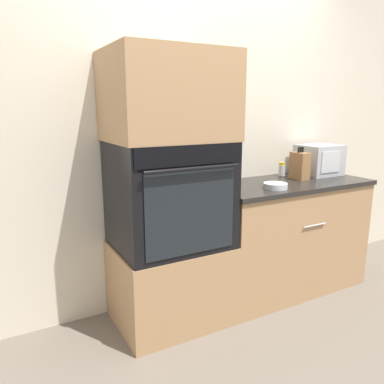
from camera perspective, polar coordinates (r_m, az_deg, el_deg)
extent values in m
plane|color=#6B6056|center=(2.78, 7.15, -19.39)|extent=(12.00, 12.00, 0.00)
cube|color=beige|center=(2.90, 0.44, 8.26)|extent=(8.00, 0.05, 2.50)
cube|color=#A87F56|center=(2.70, -3.27, -13.55)|extent=(0.76, 0.60, 0.56)
cube|color=black|center=(2.49, -3.45, -0.35)|extent=(0.73, 0.59, 0.71)
cube|color=black|center=(2.17, -0.13, 5.63)|extent=(0.70, 0.01, 0.12)
cube|color=orange|center=(2.17, -0.08, 5.62)|extent=(0.09, 0.00, 0.03)
cube|color=black|center=(2.24, -0.12, -3.10)|extent=(0.60, 0.01, 0.53)
cylinder|color=black|center=(2.16, 0.27, 3.56)|extent=(0.62, 0.02, 0.02)
cube|color=#A87F56|center=(2.42, -3.65, 14.32)|extent=(0.76, 0.60, 0.55)
cube|color=#A87F56|center=(3.19, 13.87, -6.71)|extent=(1.32, 0.60, 0.87)
cube|color=black|center=(3.08, 14.31, 1.25)|extent=(1.34, 0.63, 0.03)
cylinder|color=#B7B7BC|center=(2.93, 18.21, -4.84)|extent=(0.22, 0.01, 0.01)
cube|color=#B2B5BA|center=(3.45, 18.76, 4.66)|extent=(0.34, 0.29, 0.26)
cube|color=silver|center=(3.34, 20.39, 4.29)|extent=(0.21, 0.01, 0.18)
cube|color=olive|center=(3.18, 16.08, 3.84)|extent=(0.09, 0.15, 0.22)
cylinder|color=black|center=(3.15, 15.93, 6.19)|extent=(0.02, 0.02, 0.04)
cylinder|color=black|center=(3.16, 16.23, 6.20)|extent=(0.02, 0.02, 0.04)
cylinder|color=black|center=(3.18, 16.53, 6.22)|extent=(0.02, 0.02, 0.04)
cylinder|color=silver|center=(2.77, 12.58, 0.93)|extent=(0.17, 0.17, 0.04)
cylinder|color=#427047|center=(2.90, 2.44, 2.00)|extent=(0.04, 0.04, 0.07)
cylinder|color=#B7B7BC|center=(2.89, 2.45, 2.87)|extent=(0.04, 0.04, 0.02)
cylinder|color=silver|center=(3.33, 13.51, 3.23)|extent=(0.06, 0.06, 0.09)
cylinder|color=gold|center=(3.32, 13.56, 4.22)|extent=(0.05, 0.05, 0.03)
cylinder|color=silver|center=(2.73, 5.61, 1.44)|extent=(0.06, 0.06, 0.09)
cylinder|color=gold|center=(2.72, 5.63, 2.57)|extent=(0.05, 0.05, 0.02)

